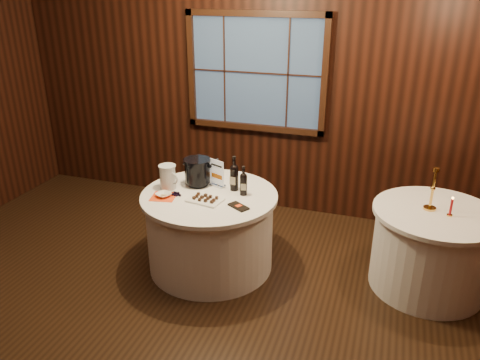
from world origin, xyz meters
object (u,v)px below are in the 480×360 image
(port_bottle_left, at_px, (234,176))
(red_candle, at_px, (451,208))
(glass_pitcher, at_px, (168,177))
(grape_bunch, at_px, (176,194))
(port_bottle_right, at_px, (243,183))
(ice_bucket, at_px, (197,171))
(main_table, at_px, (210,230))
(cracker_bowl, at_px, (163,195))
(side_table, at_px, (430,249))
(sign_stand, at_px, (218,177))
(chocolate_plate, at_px, (205,199))
(chocolate_box, at_px, (239,207))
(brass_candlestick, at_px, (432,195))

(port_bottle_left, height_order, red_candle, port_bottle_left)
(glass_pitcher, bearing_deg, grape_bunch, -21.13)
(port_bottle_right, distance_m, ice_bucket, 0.50)
(main_table, relative_size, cracker_bowl, 9.51)
(side_table, height_order, sign_stand, sign_stand)
(chocolate_plate, relative_size, glass_pitcher, 1.42)
(main_table, distance_m, side_table, 2.02)
(chocolate_box, height_order, grape_bunch, grape_bunch)
(cracker_bowl, bearing_deg, grape_bunch, 32.85)
(port_bottle_left, distance_m, chocolate_plate, 0.38)
(side_table, relative_size, glass_pitcher, 4.61)
(chocolate_plate, height_order, brass_candlestick, brass_candlestick)
(port_bottle_left, relative_size, ice_bucket, 1.26)
(glass_pitcher, distance_m, red_candle, 2.52)
(port_bottle_left, bearing_deg, grape_bunch, -143.42)
(main_table, height_order, chocolate_plate, chocolate_plate)
(main_table, height_order, port_bottle_left, port_bottle_left)
(ice_bucket, distance_m, cracker_bowl, 0.42)
(sign_stand, height_order, port_bottle_left, port_bottle_left)
(main_table, bearing_deg, port_bottle_right, 16.51)
(main_table, relative_size, chocolate_plate, 3.85)
(port_bottle_left, relative_size, chocolate_box, 1.75)
(chocolate_plate, xyz_separation_m, grape_bunch, (-0.30, 0.03, -0.00))
(main_table, xyz_separation_m, grape_bunch, (-0.28, -0.13, 0.40))
(port_bottle_left, relative_size, glass_pitcher, 1.44)
(main_table, bearing_deg, port_bottle_left, 41.39)
(cracker_bowl, bearing_deg, sign_stand, 45.23)
(main_table, height_order, side_table, same)
(ice_bucket, height_order, chocolate_box, ice_bucket)
(side_table, bearing_deg, port_bottle_left, -175.79)
(chocolate_plate, bearing_deg, main_table, 97.79)
(side_table, distance_m, glass_pitcher, 2.49)
(grape_bunch, xyz_separation_m, cracker_bowl, (-0.10, -0.06, 0.00))
(red_candle, bearing_deg, chocolate_plate, -169.30)
(main_table, distance_m, sign_stand, 0.52)
(sign_stand, bearing_deg, brass_candlestick, 26.02)
(chocolate_box, relative_size, red_candle, 1.10)
(sign_stand, relative_size, port_bottle_left, 0.83)
(cracker_bowl, bearing_deg, chocolate_plate, 5.49)
(port_bottle_right, relative_size, chocolate_box, 1.47)
(sign_stand, xyz_separation_m, chocolate_box, (0.34, -0.38, -0.09))
(grape_bunch, height_order, cracker_bowl, cracker_bowl)
(main_table, xyz_separation_m, port_bottle_left, (0.19, 0.17, 0.53))
(ice_bucket, distance_m, brass_candlestick, 2.13)
(port_bottle_right, xyz_separation_m, glass_pitcher, (-0.73, -0.09, -0.00))
(sign_stand, height_order, chocolate_box, sign_stand)
(grape_bunch, bearing_deg, chocolate_plate, -5.17)
(glass_pitcher, bearing_deg, chocolate_box, 7.05)
(glass_pitcher, bearing_deg, main_table, 19.87)
(side_table, bearing_deg, sign_stand, -177.07)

